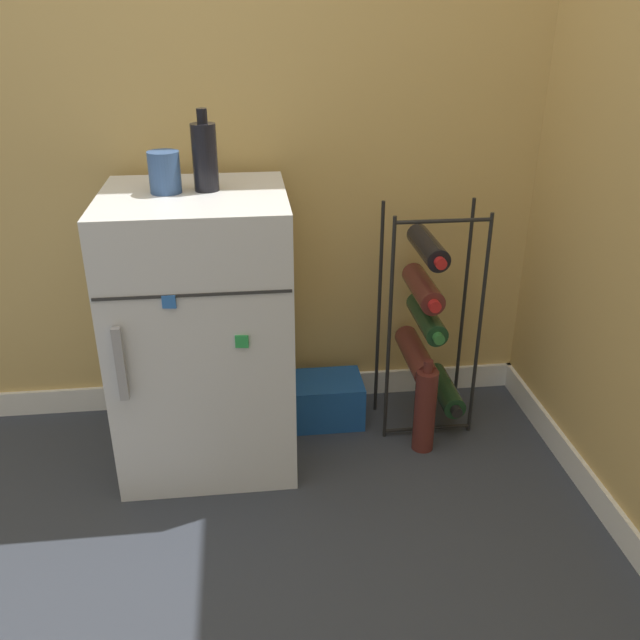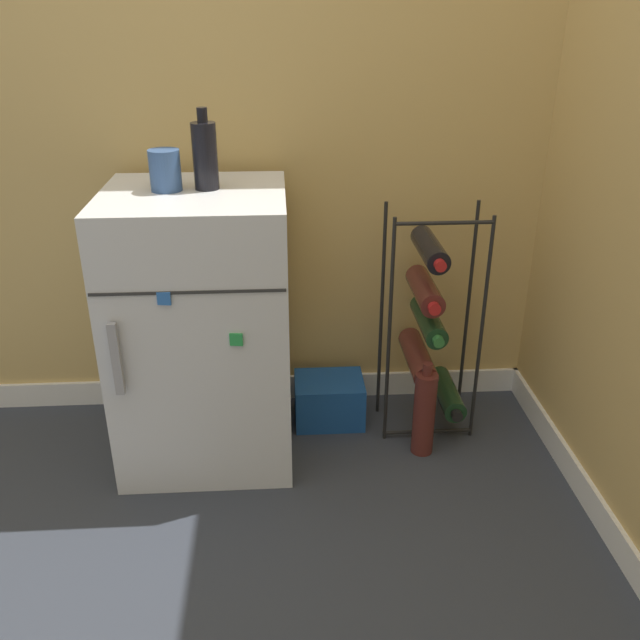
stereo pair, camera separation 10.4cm
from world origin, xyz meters
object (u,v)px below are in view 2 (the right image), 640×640
at_px(wine_rack, 429,326).
at_px(fridge_top_cup, 165,170).
at_px(fridge_top_bottle, 205,155).
at_px(loose_bottle_floor, 424,413).
at_px(mini_fridge, 203,329).
at_px(soda_box, 329,400).

relative_size(wine_rack, fridge_top_cup, 6.79).
height_order(fridge_top_bottle, loose_bottle_floor, fridge_top_bottle).
bearing_deg(fridge_top_bottle, mini_fridge, -143.34).
relative_size(mini_fridge, fridge_top_cup, 7.53).
bearing_deg(loose_bottle_floor, wine_rack, 78.12).
height_order(mini_fridge, loose_bottle_floor, mini_fridge).
bearing_deg(soda_box, fridge_top_bottle, -165.44).
height_order(soda_box, loose_bottle_floor, loose_bottle_floor).
relative_size(mini_fridge, fridge_top_bottle, 3.83).
height_order(wine_rack, loose_bottle_floor, wine_rack).
xyz_separation_m(wine_rack, loose_bottle_floor, (-0.03, -0.16, -0.23)).
xyz_separation_m(wine_rack, soda_box, (-0.32, 0.05, -0.30)).
xyz_separation_m(soda_box, fridge_top_bottle, (-0.36, -0.09, 0.88)).
relative_size(mini_fridge, wine_rack, 1.11).
relative_size(fridge_top_cup, loose_bottle_floor, 0.35).
bearing_deg(mini_fridge, fridge_top_bottle, 36.66).
relative_size(soda_box, fridge_top_cup, 2.08).
bearing_deg(soda_box, mini_fridge, -162.82).
height_order(wine_rack, fridge_top_cup, fridge_top_cup).
xyz_separation_m(soda_box, loose_bottle_floor, (0.29, -0.20, 0.07)).
xyz_separation_m(fridge_top_bottle, loose_bottle_floor, (0.65, -0.11, -0.81)).
bearing_deg(wine_rack, mini_fridge, -173.79).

